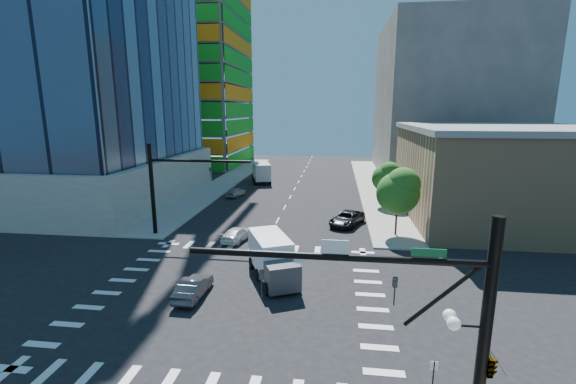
# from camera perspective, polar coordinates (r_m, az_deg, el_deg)

# --- Properties ---
(ground) EXTENTS (160.00, 160.00, 0.00)m
(ground) POSITION_cam_1_polar(r_m,az_deg,el_deg) (27.47, -7.45, -14.73)
(ground) COLOR black
(ground) RESTS_ON ground
(road_markings) EXTENTS (20.00, 20.00, 0.01)m
(road_markings) POSITION_cam_1_polar(r_m,az_deg,el_deg) (27.47, -7.45, -14.72)
(road_markings) COLOR silver
(road_markings) RESTS_ON ground
(sidewalk_ne) EXTENTS (5.00, 60.00, 0.15)m
(sidewalk_ne) POSITION_cam_1_polar(r_m,az_deg,el_deg) (65.12, 12.40, 0.97)
(sidewalk_ne) COLOR gray
(sidewalk_ne) RESTS_ON ground
(sidewalk_nw) EXTENTS (5.00, 60.00, 0.15)m
(sidewalk_nw) POSITION_cam_1_polar(r_m,az_deg,el_deg) (67.55, -9.22, 1.49)
(sidewalk_nw) COLOR gray
(sidewalk_nw) RESTS_ON ground
(construction_building) EXTENTS (25.16, 34.50, 70.60)m
(construction_building) POSITION_cam_1_polar(r_m,az_deg,el_deg) (92.86, -15.13, 19.32)
(construction_building) COLOR slate
(construction_building) RESTS_ON ground
(commercial_building) EXTENTS (20.50, 22.50, 10.60)m
(commercial_building) POSITION_cam_1_polar(r_m,az_deg,el_deg) (49.78, 29.01, 2.46)
(commercial_building) COLOR tan
(commercial_building) RESTS_ON ground
(bg_building_ne) EXTENTS (24.00, 30.00, 28.00)m
(bg_building_ne) POSITION_cam_1_polar(r_m,az_deg,el_deg) (81.31, 22.39, 12.40)
(bg_building_ne) COLOR #5B5552
(bg_building_ne) RESTS_ON ground
(signal_mast_se) EXTENTS (10.51, 2.48, 9.00)m
(signal_mast_se) POSITION_cam_1_polar(r_m,az_deg,el_deg) (14.81, 23.69, -18.79)
(signal_mast_se) COLOR black
(signal_mast_se) RESTS_ON sidewalk_se
(signal_mast_nw) EXTENTS (10.20, 0.40, 9.00)m
(signal_mast_nw) POSITION_cam_1_polar(r_m,az_deg,el_deg) (39.43, -17.60, 1.52)
(signal_mast_nw) COLOR black
(signal_mast_nw) RESTS_ON sidewalk_nw
(tree_south) EXTENTS (4.16, 4.16, 6.82)m
(tree_south) POSITION_cam_1_polar(r_m,az_deg,el_deg) (38.83, 16.19, 0.24)
(tree_south) COLOR #382316
(tree_south) RESTS_ON sidewalk_ne
(tree_north) EXTENTS (3.54, 3.52, 5.78)m
(tree_north) POSITION_cam_1_polar(r_m,az_deg,el_deg) (50.68, 14.45, 2.23)
(tree_north) COLOR #382316
(tree_north) RESTS_ON sidewalk_ne
(no_parking_sign) EXTENTS (0.30, 0.06, 2.20)m
(no_parking_sign) POSITION_cam_1_polar(r_m,az_deg,el_deg) (18.80, 20.68, -24.49)
(no_parking_sign) COLOR black
(no_parking_sign) RESTS_ON ground
(car_nb_far) EXTENTS (4.43, 5.99, 1.51)m
(car_nb_far) POSITION_cam_1_polar(r_m,az_deg,el_deg) (42.45, 8.73, -3.88)
(car_nb_far) COLOR black
(car_nb_far) RESTS_ON ground
(car_sb_near) EXTENTS (2.71, 4.65, 1.27)m
(car_sb_near) POSITION_cam_1_polar(r_m,az_deg,el_deg) (37.54, -7.51, -6.19)
(car_sb_near) COLOR white
(car_sb_near) RESTS_ON ground
(car_sb_mid) EXTENTS (2.43, 4.20, 1.34)m
(car_sb_mid) POSITION_cam_1_polar(r_m,az_deg,el_deg) (56.09, -7.71, -0.01)
(car_sb_mid) COLOR #A3A5AB
(car_sb_mid) RESTS_ON ground
(car_sb_cross) EXTENTS (1.52, 4.13, 1.35)m
(car_sb_cross) POSITION_cam_1_polar(r_m,az_deg,el_deg) (27.36, -13.85, -13.54)
(car_sb_cross) COLOR #424145
(car_sb_cross) RESTS_ON ground
(box_truck_near) EXTENTS (4.78, 6.44, 3.11)m
(box_truck_near) POSITION_cam_1_polar(r_m,az_deg,el_deg) (28.79, -2.15, -10.31)
(box_truck_near) COLOR black
(box_truck_near) RESTS_ON ground
(box_truck_far) EXTENTS (4.56, 6.98, 3.38)m
(box_truck_far) POSITION_cam_1_polar(r_m,az_deg,el_deg) (67.16, -4.02, 2.79)
(box_truck_far) COLOR black
(box_truck_far) RESTS_ON ground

